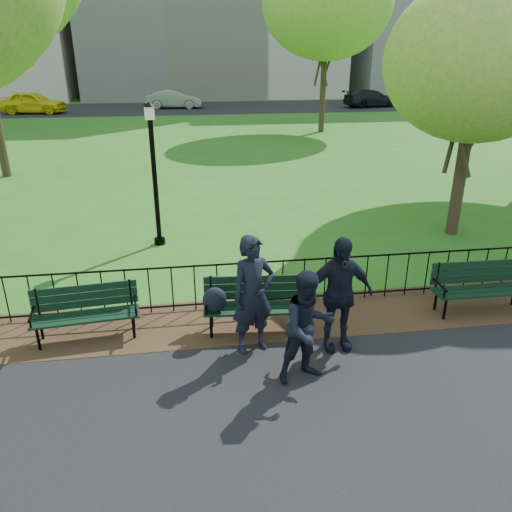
{
  "coord_description": "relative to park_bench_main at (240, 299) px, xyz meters",
  "views": [
    {
      "loc": [
        -1.48,
        -6.08,
        4.43
      ],
      "look_at": [
        -0.37,
        1.5,
        1.22
      ],
      "focal_mm": 35.0,
      "sensor_mm": 36.0,
      "label": 1
    }
  ],
  "objects": [
    {
      "name": "ground",
      "position": [
        0.68,
        -1.16,
        -0.61
      ],
      "size": [
        120.0,
        120.0,
        0.0
      ],
      "primitive_type": "plane",
      "color": "#2F641A"
    },
    {
      "name": "dirt_strip",
      "position": [
        0.68,
        0.34,
        -0.6
      ],
      "size": [
        60.0,
        1.6,
        0.01
      ],
      "primitive_type": "cube",
      "color": "#362816",
      "rests_on": "ground"
    },
    {
      "name": "far_street",
      "position": [
        0.68,
        33.84,
        -0.61
      ],
      "size": [
        70.0,
        9.0,
        0.01
      ],
      "primitive_type": "cube",
      "color": "black",
      "rests_on": "ground"
    },
    {
      "name": "iron_fence",
      "position": [
        0.68,
        0.84,
        -0.11
      ],
      "size": [
        24.06,
        0.06,
        1.0
      ],
      "color": "black",
      "rests_on": "ground"
    },
    {
      "name": "park_bench_main",
      "position": [
        0.0,
        0.0,
        0.0
      ],
      "size": [
        1.81,
        0.7,
        1.0
      ],
      "rotation": [
        0.0,
        0.0,
        -0.09
      ],
      "color": "black",
      "rests_on": "ground"
    },
    {
      "name": "park_bench_left_a",
      "position": [
        -2.5,
        0.21,
        -0.07
      ],
      "size": [
        1.72,
        0.68,
        0.95
      ],
      "rotation": [
        0.0,
        0.0,
        0.1
      ],
      "color": "black",
      "rests_on": "ground"
    },
    {
      "name": "park_bench_right_a",
      "position": [
        4.34,
        0.12,
        -0.05
      ],
      "size": [
        1.75,
        0.57,
        0.99
      ],
      "rotation": [
        0.0,
        0.0,
        -0.02
      ],
      "color": "black",
      "rests_on": "ground"
    },
    {
      "name": "lamppost",
      "position": [
        -1.47,
        4.32,
        1.21
      ],
      "size": [
        0.3,
        0.3,
        3.34
      ],
      "color": "black",
      "rests_on": "ground"
    },
    {
      "name": "tree_near_e",
      "position": [
        5.95,
        4.0,
        3.52
      ],
      "size": [
        4.28,
        4.28,
        5.97
      ],
      "color": "#2D2116",
      "rests_on": "ground"
    },
    {
      "name": "tree_far_e",
      "position": [
        7.01,
        20.71,
        5.99
      ],
      "size": [
        6.82,
        6.82,
        9.51
      ],
      "color": "#2D2116",
      "rests_on": "ground"
    },
    {
      "name": "person_left",
      "position": [
        0.14,
        -0.56,
        0.35
      ],
      "size": [
        0.8,
        0.65,
        1.9
      ],
      "primitive_type": "imported",
      "rotation": [
        0.0,
        0.0,
        0.32
      ],
      "color": "black",
      "rests_on": "asphalt_path"
    },
    {
      "name": "person_mid",
      "position": [
        0.79,
        -1.42,
        0.23
      ],
      "size": [
        0.89,
        0.61,
        1.67
      ],
      "primitive_type": "imported",
      "rotation": [
        0.0,
        0.0,
        0.25
      ],
      "color": "black",
      "rests_on": "asphalt_path"
    },
    {
      "name": "person_right",
      "position": [
        1.44,
        -0.69,
        0.33
      ],
      "size": [
        1.11,
        0.48,
        1.86
      ],
      "primitive_type": "imported",
      "rotation": [
        0.0,
        0.0,
        0.03
      ],
      "color": "black",
      "rests_on": "asphalt_path"
    },
    {
      "name": "taxi",
      "position": [
        -11.27,
        31.83,
        0.17
      ],
      "size": [
        4.75,
        2.5,
        1.54
      ],
      "primitive_type": "imported",
      "rotation": [
        0.0,
        0.0,
        1.41
      ],
      "color": "yellow",
      "rests_on": "far_street"
    },
    {
      "name": "sedan_silver",
      "position": [
        -1.23,
        33.73,
        0.1
      ],
      "size": [
        4.38,
        1.95,
        1.4
      ],
      "primitive_type": "imported",
      "rotation": [
        0.0,
        0.0,
        1.46
      ],
      "color": "#929498",
      "rests_on": "far_street"
    },
    {
      "name": "sedan_dark",
      "position": [
        14.28,
        32.44,
        0.06
      ],
      "size": [
        4.87,
        2.88,
        1.32
      ],
      "primitive_type": "imported",
      "rotation": [
        0.0,
        0.0,
        1.81
      ],
      "color": "black",
      "rests_on": "far_street"
    }
  ]
}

